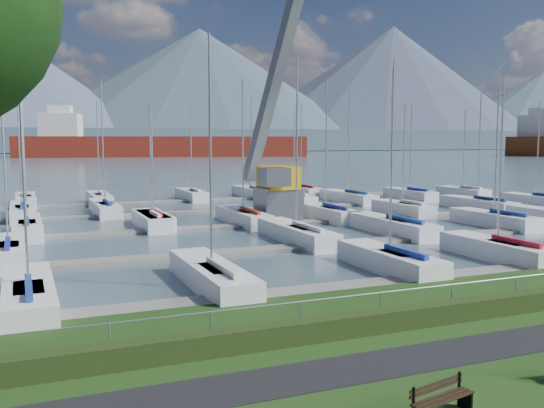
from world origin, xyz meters
TOP-DOWN VIEW (x-y plane):
  - path at (0.00, -3.00)m, footprint 160.00×2.00m
  - water at (0.00, 260.00)m, footprint 800.00×540.00m
  - hedge at (0.00, -0.40)m, footprint 80.00×0.70m
  - fence at (0.00, 0.00)m, footprint 80.00×0.04m
  - foothill at (0.00, 330.00)m, footprint 900.00×80.00m
  - mountains at (7.35, 404.62)m, footprint 1190.00×360.00m
  - docks at (0.00, 26.00)m, footprint 90.00×41.60m
  - bench_left at (-3.39, -6.29)m, footprint 1.85×0.79m
  - crane at (7.61, 29.09)m, footprint 5.35×13.25m
  - cargo_ship_mid at (35.54, 217.08)m, footprint 110.22×43.17m
  - sailboat_fleet at (-2.74, 28.95)m, footprint 74.93×49.61m

SIDE VIEW (x-z plane):
  - water at x=0.00m, z-range -0.50..-0.30m
  - docks at x=0.00m, z-range -0.34..-0.09m
  - path at x=0.00m, z-range -0.01..0.03m
  - hedge at x=0.00m, z-range 0.00..0.70m
  - bench_left at x=-3.39m, z-range -0.01..0.84m
  - fence at x=0.00m, z-range 1.18..1.22m
  - cargo_ship_mid at x=35.54m, z-range -7.29..14.21m
  - crane at x=7.61m, z-range -5.85..16.50m
  - sailboat_fleet at x=-2.74m, z-range -0.97..11.66m
  - foothill at x=0.00m, z-range 0.00..12.00m
  - mountains at x=7.35m, z-range -10.82..104.18m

